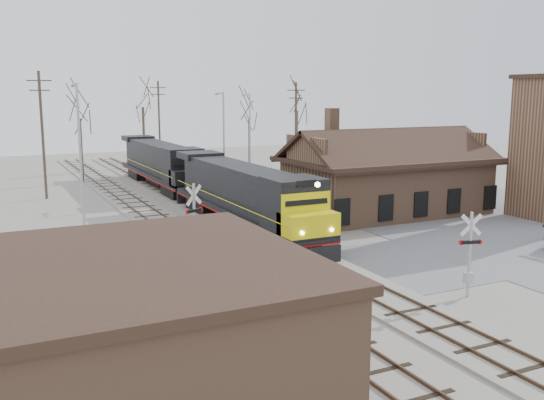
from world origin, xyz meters
The scene contains 21 objects.
ground centered at (0.00, 0.00, 0.00)m, with size 140.00×140.00×0.00m, color gray.
road centered at (0.00, 0.00, 0.01)m, with size 60.00×9.00×0.03m, color slate.
parking_lot centered at (18.00, 4.00, 0.02)m, with size 22.00×26.00×0.03m, color slate.
track_main centered at (0.00, 15.00, 0.07)m, with size 3.40×90.00×0.24m.
track_siding centered at (-4.50, 15.00, 0.07)m, with size 3.40×90.00×0.24m.
depot centered at (11.99, 12.00, 2.41)m, with size 15.20×9.31×7.90m.
commercial_building centered at (-13.00, -8.00, 2.16)m, with size 12.40×10.40×4.30m.
locomotive_lead centered at (0.00, 11.02, 2.32)m, with size 2.98×19.94×4.42m.
locomotive_trailing centered at (0.00, 31.23, 2.32)m, with size 2.98×19.94×4.19m.
crossbuck_near centered at (3.62, -5.43, 1.82)m, with size 1.08×0.39×3.86m.
crossbuck_far centered at (-5.36, 5.75, 1.96)m, with size 1.13×0.56×4.20m.
streetlight_a centered at (-9.57, 16.49, 5.36)m, with size 0.25×2.04×9.63m.
streetlight_b centered at (3.79, 24.72, 5.07)m, with size 0.25×2.04×9.06m.
streetlight_c centered at (9.74, 32.54, 5.00)m, with size 0.25×2.04×8.92m.
utility_pole_a centered at (-10.60, 29.79, 5.64)m, with size 2.00×0.24×10.81m.
utility_pole_b centered at (4.49, 47.80, 5.44)m, with size 2.00×0.24×10.43m.
utility_pole_c centered at (14.29, 30.88, 5.26)m, with size 2.00×0.24×10.07m.
tree_b centered at (-6.25, 38.38, 7.51)m, with size 4.31×4.31×10.55m.
tree_c centered at (2.70, 48.45, 8.52)m, with size 4.88×4.88×11.96m.
tree_d centered at (14.37, 43.02, 6.93)m, with size 3.98×3.98×9.74m.
tree_e centered at (19.52, 40.38, 8.02)m, with size 4.60×4.60×11.26m.
Camera 1 is at (-15.59, -24.93, 8.98)m, focal length 40.00 mm.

